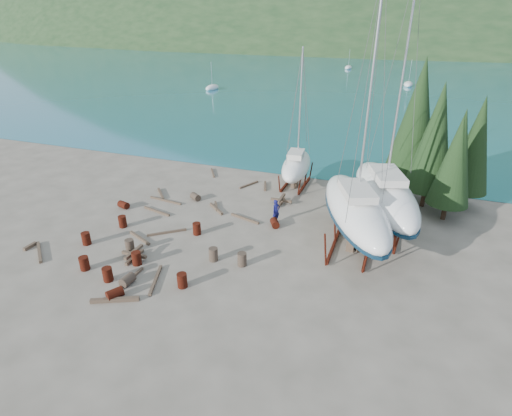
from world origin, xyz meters
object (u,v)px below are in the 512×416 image
(large_sailboat_near, at_px, (356,209))
(worker, at_px, (276,211))
(small_sailboat_shore, at_px, (296,165))
(large_sailboat_far, at_px, (385,193))

(large_sailboat_near, distance_m, worker, 6.37)
(small_sailboat_shore, bearing_deg, worker, -91.83)
(large_sailboat_near, distance_m, small_sailboat_shore, 11.22)
(large_sailboat_near, relative_size, small_sailboat_shore, 1.44)
(large_sailboat_near, distance_m, large_sailboat_far, 3.37)
(large_sailboat_near, xyz_separation_m, small_sailboat_shore, (-6.42, 9.17, -0.80))
(large_sailboat_far, distance_m, small_sailboat_shore, 10.21)
(large_sailboat_near, height_order, small_sailboat_shore, large_sailboat_near)
(large_sailboat_far, distance_m, worker, 7.92)
(large_sailboat_near, bearing_deg, worker, 142.94)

